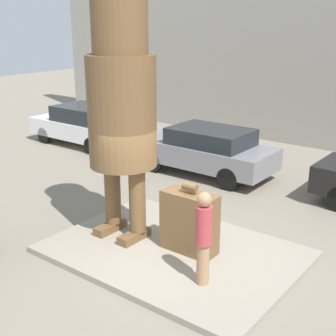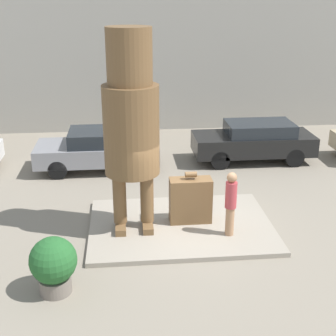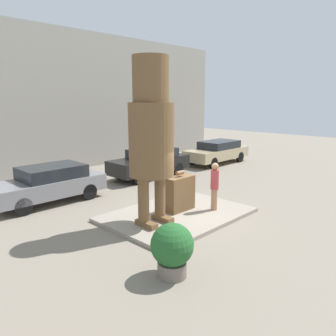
{
  "view_description": "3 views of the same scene",
  "coord_description": "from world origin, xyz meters",
  "px_view_note": "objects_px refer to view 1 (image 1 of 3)",
  "views": [
    {
      "loc": [
        5.2,
        -6.93,
        4.68
      ],
      "look_at": [
        -0.24,
        0.11,
        1.81
      ],
      "focal_mm": 50.0,
      "sensor_mm": 36.0,
      "label": 1
    },
    {
      "loc": [
        -1.47,
        -11.38,
        6.11
      ],
      "look_at": [
        -0.37,
        -0.13,
        1.83
      ],
      "focal_mm": 50.0,
      "sensor_mm": 36.0,
      "label": 2
    },
    {
      "loc": [
        -8.15,
        -7.48,
        4.07
      ],
      "look_at": [
        -0.74,
        -0.25,
        1.9
      ],
      "focal_mm": 35.0,
      "sensor_mm": 36.0,
      "label": 3
    }
  ],
  "objects_px": {
    "statue_figure": "(122,95)",
    "parked_car_grey": "(206,149)",
    "giant_suitcase": "(189,222)",
    "parked_car_white": "(84,124)",
    "tourist": "(204,235)"
  },
  "relations": [
    {
      "from": "parked_car_grey",
      "to": "giant_suitcase",
      "type": "bearing_deg",
      "value": 119.72
    },
    {
      "from": "statue_figure",
      "to": "parked_car_white",
      "type": "distance_m",
      "value": 8.79
    },
    {
      "from": "giant_suitcase",
      "to": "tourist",
      "type": "distance_m",
      "value": 1.3
    },
    {
      "from": "statue_figure",
      "to": "parked_car_white",
      "type": "xyz_separation_m",
      "value": [
        -6.78,
        5.06,
        -2.4
      ]
    },
    {
      "from": "statue_figure",
      "to": "parked_car_grey",
      "type": "height_order",
      "value": "statue_figure"
    },
    {
      "from": "tourist",
      "to": "parked_car_grey",
      "type": "bearing_deg",
      "value": 122.84
    },
    {
      "from": "giant_suitcase",
      "to": "statue_figure",
      "type": "bearing_deg",
      "value": -172.24
    },
    {
      "from": "giant_suitcase",
      "to": "parked_car_grey",
      "type": "xyz_separation_m",
      "value": [
        -2.66,
        4.66,
        0.03
      ]
    },
    {
      "from": "parked_car_grey",
      "to": "parked_car_white",
      "type": "bearing_deg",
      "value": -1.82
    },
    {
      "from": "tourist",
      "to": "parked_car_grey",
      "type": "relative_size",
      "value": 0.4
    },
    {
      "from": "giant_suitcase",
      "to": "parked_car_white",
      "type": "relative_size",
      "value": 0.34
    },
    {
      "from": "statue_figure",
      "to": "parked_car_grey",
      "type": "relative_size",
      "value": 1.19
    },
    {
      "from": "parked_car_white",
      "to": "tourist",
      "type": "bearing_deg",
      "value": 148.3
    },
    {
      "from": "giant_suitcase",
      "to": "parked_car_white",
      "type": "xyz_separation_m",
      "value": [
        -8.35,
        4.85,
        0.03
      ]
    },
    {
      "from": "statue_figure",
      "to": "giant_suitcase",
      "type": "distance_m",
      "value": 2.89
    }
  ]
}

